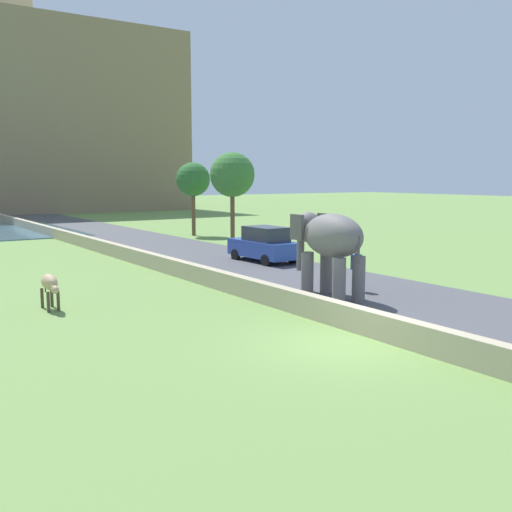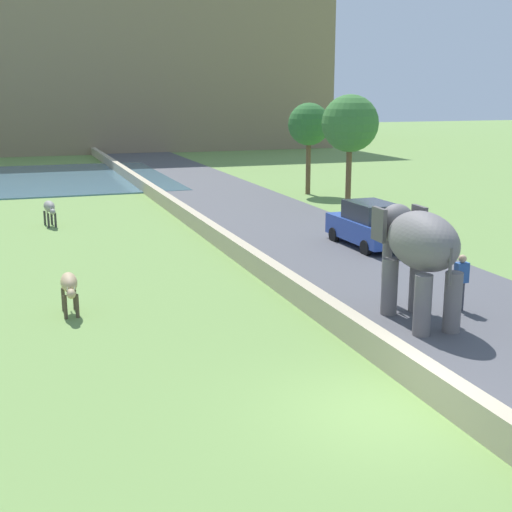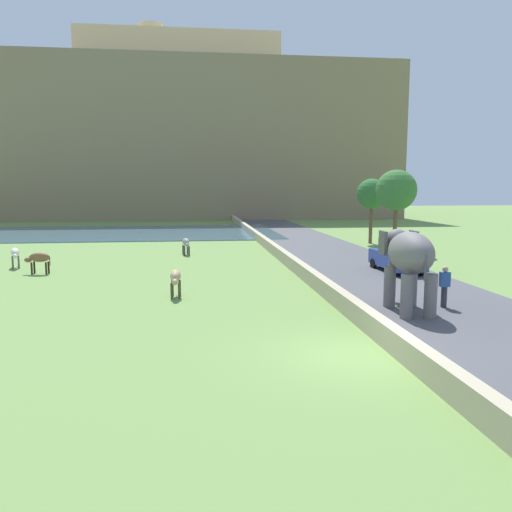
# 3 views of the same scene
# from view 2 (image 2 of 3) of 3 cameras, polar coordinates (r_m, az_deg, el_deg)

# --- Properties ---
(ground_plane) EXTENTS (220.00, 220.00, 0.00)m
(ground_plane) POSITION_cam_2_polar(r_m,az_deg,el_deg) (13.95, 10.19, -12.34)
(ground_plane) COLOR #6B8E47
(road_surface) EXTENTS (7.00, 120.00, 0.06)m
(road_surface) POSITION_cam_2_polar(r_m,az_deg,el_deg) (33.44, 0.96, 3.02)
(road_surface) COLOR #4C4C51
(road_surface) RESTS_ON ground
(barrier_wall) EXTENTS (0.40, 110.00, 0.70)m
(barrier_wall) POSITION_cam_2_polar(r_m,az_deg,el_deg) (30.38, -4.48, 2.55)
(barrier_wall) COLOR tan
(barrier_wall) RESTS_ON ground
(hill_distant) EXTENTS (64.00, 28.00, 22.28)m
(hill_distant) POSITION_cam_2_polar(r_m,az_deg,el_deg) (82.49, -19.71, 16.11)
(hill_distant) COLOR #897556
(hill_distant) RESTS_ON ground
(elephant) EXTENTS (1.52, 3.49, 2.99)m
(elephant) POSITION_cam_2_polar(r_m,az_deg,el_deg) (18.65, 12.94, 0.73)
(elephant) COLOR slate
(elephant) RESTS_ON ground
(person_beside_elephant) EXTENTS (0.36, 0.22, 1.63)m
(person_beside_elephant) POSITION_cam_2_polar(r_m,az_deg,el_deg) (20.08, 16.21, -2.01)
(person_beside_elephant) COLOR #33333D
(person_beside_elephant) RESTS_ON ground
(car_blue) EXTENTS (1.87, 4.04, 1.80)m
(car_blue) POSITION_cam_2_polar(r_m,az_deg,el_deg) (27.61, 9.09, 2.49)
(car_blue) COLOR #2D4CA8
(car_blue) RESTS_ON ground
(cow_grey) EXTENTS (0.60, 1.42, 1.15)m
(cow_grey) POSITION_cam_2_polar(r_m,az_deg,el_deg) (32.93, -16.32, 3.75)
(cow_grey) COLOR gray
(cow_grey) RESTS_ON ground
(cow_tan) EXTENTS (0.45, 1.39, 1.15)m
(cow_tan) POSITION_cam_2_polar(r_m,az_deg,el_deg) (19.75, -14.84, -2.28)
(cow_tan) COLOR tan
(cow_tan) RESTS_ON ground
(tree_near) EXTENTS (2.82, 2.82, 5.78)m
(tree_near) POSITION_cam_2_polar(r_m,az_deg,el_deg) (35.71, 7.60, 10.52)
(tree_near) COLOR brown
(tree_near) RESTS_ON ground
(tree_mid) EXTENTS (2.43, 2.43, 5.27)m
(tree_mid) POSITION_cam_2_polar(r_m,az_deg,el_deg) (41.44, 4.29, 10.51)
(tree_mid) COLOR brown
(tree_mid) RESTS_ON ground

